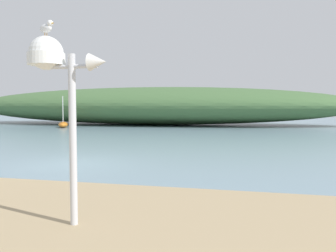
{
  "coord_description": "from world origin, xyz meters",
  "views": [
    {
      "loc": [
        6.38,
        -11.29,
        2.14
      ],
      "look_at": [
        2.07,
        7.47,
        1.02
      ],
      "focal_mm": 35.89,
      "sensor_mm": 36.0,
      "label": 1
    }
  ],
  "objects": [
    {
      "name": "ground_plane",
      "position": [
        0.0,
        0.0,
        0.0
      ],
      "size": [
        120.0,
        120.0,
        0.0
      ],
      "primitive_type": "plane",
      "color": "#7A99A8"
    },
    {
      "name": "distant_hill",
      "position": [
        -4.94,
        27.54,
        2.21
      ],
      "size": [
        47.82,
        12.82,
        4.43
      ],
      "primitive_type": "ellipsoid",
      "color": "#476B3D",
      "rests_on": "ground"
    },
    {
      "name": "mast_structure",
      "position": [
        3.34,
        -6.35,
        2.78
      ],
      "size": [
        1.34,
        0.6,
        3.08
      ],
      "color": "silver",
      "rests_on": "beach_sand"
    },
    {
      "name": "seagull_on_radar",
      "position": [
        3.22,
        -6.36,
        3.42
      ],
      "size": [
        0.34,
        0.19,
        0.24
      ],
      "color": "orange",
      "rests_on": "mast_structure"
    },
    {
      "name": "sailboat_inner_mooring",
      "position": [
        -11.75,
        19.7,
        0.3
      ],
      "size": [
        2.21,
        3.04,
        3.2
      ],
      "color": "orange",
      "rests_on": "ground"
    }
  ]
}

